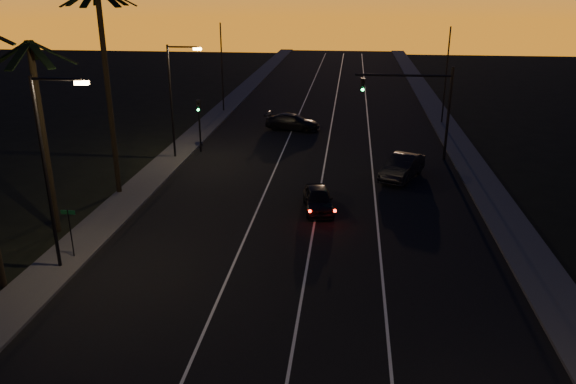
# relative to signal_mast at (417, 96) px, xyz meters

# --- Properties ---
(road) EXTENTS (20.00, 170.00, 0.01)m
(road) POSITION_rel_signal_mast_xyz_m (-7.14, -9.99, -4.78)
(road) COLOR black
(road) RESTS_ON ground
(sidewalk_left) EXTENTS (2.40, 170.00, 0.16)m
(sidewalk_left) POSITION_rel_signal_mast_xyz_m (-18.34, -9.99, -4.70)
(sidewalk_left) COLOR #3D3D3B
(sidewalk_left) RESTS_ON ground
(sidewalk_right) EXTENTS (2.40, 170.00, 0.16)m
(sidewalk_right) POSITION_rel_signal_mast_xyz_m (4.06, -9.99, -4.70)
(sidewalk_right) COLOR #3D3D3B
(sidewalk_right) RESTS_ON ground
(lane_stripe_left) EXTENTS (0.12, 160.00, 0.01)m
(lane_stripe_left) POSITION_rel_signal_mast_xyz_m (-10.14, -9.99, -4.76)
(lane_stripe_left) COLOR silver
(lane_stripe_left) RESTS_ON road
(lane_stripe_mid) EXTENTS (0.12, 160.00, 0.01)m
(lane_stripe_mid) POSITION_rel_signal_mast_xyz_m (-6.64, -9.99, -4.76)
(lane_stripe_mid) COLOR silver
(lane_stripe_mid) RESTS_ON road
(lane_stripe_right) EXTENTS (0.12, 160.00, 0.01)m
(lane_stripe_right) POSITION_rel_signal_mast_xyz_m (-3.14, -9.99, -4.76)
(lane_stripe_right) COLOR silver
(lane_stripe_right) RESTS_ON road
(palm_mid) EXTENTS (4.25, 4.16, 10.03)m
(palm_mid) POSITION_rel_signal_mast_xyz_m (-20.34, -15.99, 1.47)
(palm_mid) COLOR black
(palm_mid) RESTS_ON ground
(palm_far) EXTENTS (4.25, 4.16, 12.53)m
(palm_far) POSITION_rel_signal_mast_xyz_m (-19.34, -9.99, 2.83)
(palm_far) COLOR black
(palm_far) RESTS_ON ground
(streetlight_left_near) EXTENTS (2.55, 0.26, 9.00)m
(streetlight_left_near) POSITION_rel_signal_mast_xyz_m (-17.84, -19.99, 0.54)
(streetlight_left_near) COLOR black
(streetlight_left_near) RESTS_ON ground
(streetlight_left_far) EXTENTS (2.55, 0.26, 8.50)m
(streetlight_left_far) POSITION_rel_signal_mast_xyz_m (-17.82, -1.99, 0.28)
(streetlight_left_far) COLOR black
(streetlight_left_far) RESTS_ON ground
(street_sign) EXTENTS (0.70, 0.06, 2.60)m
(street_sign) POSITION_rel_signal_mast_xyz_m (-17.94, -18.99, -3.13)
(street_sign) COLOR black
(street_sign) RESTS_ON ground
(signal_mast) EXTENTS (7.10, 0.41, 7.00)m
(signal_mast) POSITION_rel_signal_mast_xyz_m (0.00, 0.00, 0.00)
(signal_mast) COLOR black
(signal_mast) RESTS_ON ground
(signal_post) EXTENTS (0.28, 0.37, 4.20)m
(signal_post) POSITION_rel_signal_mast_xyz_m (-16.64, -0.01, -1.89)
(signal_post) COLOR black
(signal_post) RESTS_ON ground
(far_pole_left) EXTENTS (0.14, 0.14, 9.00)m
(far_pole_left) POSITION_rel_signal_mast_xyz_m (-18.14, 15.01, -0.28)
(far_pole_left) COLOR black
(far_pole_left) RESTS_ON ground
(far_pole_right) EXTENTS (0.14, 0.14, 9.00)m
(far_pole_right) POSITION_rel_signal_mast_xyz_m (3.86, 12.01, -0.28)
(far_pole_right) COLOR black
(far_pole_right) RESTS_ON ground
(lead_car) EXTENTS (2.26, 4.68, 1.37)m
(lead_car) POSITION_rel_signal_mast_xyz_m (-6.56, -11.35, -4.08)
(lead_car) COLOR black
(lead_car) RESTS_ON road
(right_car) EXTENTS (3.52, 5.15, 1.61)m
(right_car) POSITION_rel_signal_mast_xyz_m (-1.20, -4.88, -3.97)
(right_car) COLOR black
(right_car) RESTS_ON road
(cross_car) EXTENTS (5.31, 2.95, 1.45)m
(cross_car) POSITION_rel_signal_mast_xyz_m (-10.11, 8.01, -4.04)
(cross_car) COLOR black
(cross_car) RESTS_ON road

